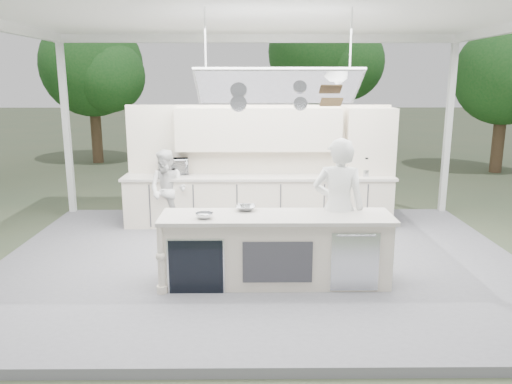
{
  "coord_description": "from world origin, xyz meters",
  "views": [
    {
      "loc": [
        -0.13,
        -7.31,
        2.83
      ],
      "look_at": [
        -0.06,
        0.4,
        1.09
      ],
      "focal_mm": 35.0,
      "sensor_mm": 36.0,
      "label": 1
    }
  ],
  "objects_px": {
    "back_counter": "(259,200)",
    "head_chef": "(338,208)",
    "sous_chef": "(168,190)",
    "demo_island": "(275,249)"
  },
  "relations": [
    {
      "from": "back_counter",
      "to": "head_chef",
      "type": "xyz_separation_m",
      "value": [
        1.07,
        -2.54,
        0.5
      ]
    },
    {
      "from": "head_chef",
      "to": "back_counter",
      "type": "bearing_deg",
      "value": -56.92
    },
    {
      "from": "back_counter",
      "to": "head_chef",
      "type": "bearing_deg",
      "value": -67.18
    },
    {
      "from": "sous_chef",
      "to": "head_chef",
      "type": "bearing_deg",
      "value": -21.7
    },
    {
      "from": "back_counter",
      "to": "sous_chef",
      "type": "relative_size",
      "value": 3.41
    },
    {
      "from": "head_chef",
      "to": "sous_chef",
      "type": "relative_size",
      "value": 1.31
    },
    {
      "from": "head_chef",
      "to": "sous_chef",
      "type": "xyz_separation_m",
      "value": [
        -2.73,
        2.19,
        -0.23
      ]
    },
    {
      "from": "demo_island",
      "to": "sous_chef",
      "type": "distance_m",
      "value": 3.08
    },
    {
      "from": "back_counter",
      "to": "head_chef",
      "type": "distance_m",
      "value": 2.8
    },
    {
      "from": "back_counter",
      "to": "head_chef",
      "type": "height_order",
      "value": "head_chef"
    }
  ]
}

